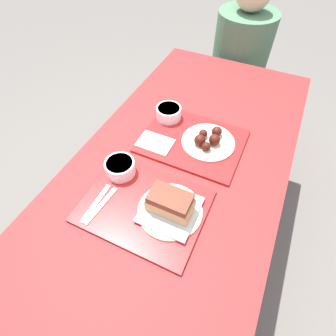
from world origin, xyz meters
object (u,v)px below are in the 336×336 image
Objects in this scene: tray_far at (191,141)px; wings_plate_far at (208,140)px; bowl_coleslaw_near at (120,167)px; person_seated_across at (242,44)px; tray_near at (144,206)px; bowl_coleslaw_far at (169,112)px; brisket_sandwich_plate at (170,206)px.

wings_plate_far is (0.07, 0.01, 0.02)m from tray_far.
bowl_coleslaw_near is 1.26m from person_seated_across.
tray_far is 3.75× the size of bowl_coleslaw_near.
tray_near is 0.64× the size of person_seated_across.
person_seated_across is at bearing 81.99° from bowl_coleslaw_far.
tray_near is at bearing -31.41° from bowl_coleslaw_near.
brisket_sandwich_plate is 0.37m from wings_plate_far.
tray_far is at bearing 57.35° from bowl_coleslaw_near.
bowl_coleslaw_near is 0.39m from wings_plate_far.
bowl_coleslaw_far is 0.88m from person_seated_across.
brisket_sandwich_plate is 1.97× the size of bowl_coleslaw_far.
person_seated_across reaches higher than bowl_coleslaw_far.
tray_far is at bearing -31.07° from bowl_coleslaw_far.
bowl_coleslaw_near is 0.51× the size of brisket_sandwich_plate.
tray_near is 3.75× the size of bowl_coleslaw_near.
brisket_sandwich_plate is 0.99× the size of wings_plate_far.
bowl_coleslaw_near and wings_plate_far have the same top height.
wings_plate_far is at bearing 75.35° from tray_near.
wings_plate_far is (0.22, -0.08, -0.01)m from bowl_coleslaw_far.
brisket_sandwich_plate reaches higher than tray_far.
tray_near is at bearing -75.39° from bowl_coleslaw_far.
brisket_sandwich_plate reaches higher than tray_near.
person_seated_across is at bearing 89.96° from tray_near.
bowl_coleslaw_far is at bearing 148.93° from tray_far.
wings_plate_far is at bearing -83.97° from person_seated_across.
brisket_sandwich_plate is at bearing 9.51° from tray_near.
brisket_sandwich_plate is 0.50m from bowl_coleslaw_far.
person_seated_across is at bearing 83.01° from bowl_coleslaw_near.
tray_far is (0.03, 0.38, 0.00)m from tray_near.
brisket_sandwich_plate is at bearing -91.10° from wings_plate_far.
tray_near is 1.34m from person_seated_across.
bowl_coleslaw_far is 0.50× the size of wings_plate_far.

